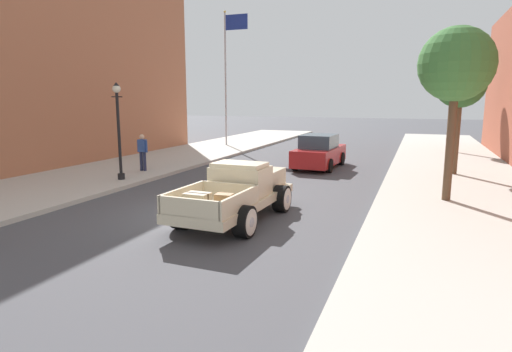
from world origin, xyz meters
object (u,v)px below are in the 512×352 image
Objects in this scene: car_background_red at (319,152)px; street_tree_nearest at (456,66)px; street_lamp_near at (118,124)px; street_tree_second at (461,84)px; pedestrian_sidewalk_left at (142,150)px; hotrod_truck_cream at (239,192)px; street_tree_third at (454,83)px; flagpole at (228,64)px.

street_tree_nearest reaches higher than car_background_red.
street_lamp_near is 0.71× the size of street_tree_nearest.
car_background_red is 1.14× the size of street_lamp_near.
street_lamp_near is at bearing -153.91° from street_tree_second.
car_background_red is 2.65× the size of pedestrian_sidewalk_left.
hotrod_truck_cream is at bearing -90.83° from car_background_red.
street_tree_third is at bearing 49.53° from street_lamp_near.
street_tree_third is (0.30, 9.01, 0.36)m from street_tree_second.
car_background_red is (0.14, 9.84, 0.01)m from hotrod_truck_cream.
flagpole reaches higher than car_background_red.
street_lamp_near reaches higher than pedestrian_sidewalk_left.
street_tree_second is at bearing 84.15° from street_tree_nearest.
pedestrian_sidewalk_left is at bearing -85.08° from flagpole.
flagpole reaches higher than pedestrian_sidewalk_left.
car_background_red is 0.89× the size of street_tree_second.
street_tree_nearest is at bearing -95.85° from street_tree_second.
street_tree_nearest is 5.56m from street_tree_second.
street_tree_third is (12.98, 15.22, 1.96)m from street_lamp_near.
street_tree_nearest reaches higher than pedestrian_sidewalk_left.
flagpole reaches higher than street_lamp_near.
hotrod_truck_cream is at bearing -37.10° from pedestrian_sidewalk_left.
flagpole reaches higher than street_tree_second.
flagpole is 14.58m from street_tree_third.
street_tree_third is (6.50, 18.33, 3.59)m from hotrod_truck_cream.
street_lamp_near is 14.21m from street_tree_second.
street_tree_nearest is at bearing -47.77° from car_background_red.
flagpole reaches higher than street_tree_third.
street_tree_nearest is 1.09× the size of street_tree_second.
street_tree_nearest is at bearing -93.42° from street_tree_third.
pedestrian_sidewalk_left is 0.43× the size of street_lamp_near.
flagpole is at bearing 151.42° from street_tree_second.
hotrod_truck_cream is 0.55× the size of flagpole.
car_background_red is at bearing -41.58° from flagpole.
hotrod_truck_cream is 3.03× the size of pedestrian_sidewalk_left.
street_tree_nearest reaches higher than street_tree_third.
flagpole is 1.70× the size of street_tree_nearest.
hotrod_truck_cream is 1.30× the size of street_lamp_near.
street_tree_second is at bearing -28.58° from flagpole.
hotrod_truck_cream is 7.37m from street_lamp_near.
car_background_red is at bearing 132.23° from street_tree_nearest.
street_tree_second reaches higher than car_background_red.
street_tree_second is 9.02m from street_tree_third.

